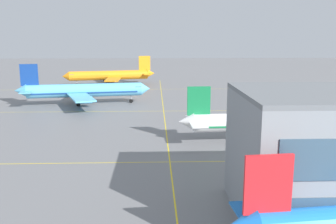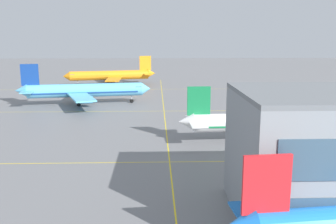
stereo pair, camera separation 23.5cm
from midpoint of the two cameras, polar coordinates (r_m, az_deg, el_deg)
The scene contains 4 objects.
airliner_second_row at distance 73.96m, azimuth 14.60°, elevation -1.50°, with size 33.88×29.21×10.54m.
airliner_third_row at distance 111.33m, azimuth -12.42°, elevation 3.16°, with size 37.90×32.36×11.79m.
airliner_far_left_stand at distance 152.26m, azimuth -8.51°, elevation 5.45°, with size 36.05×30.63×11.26m.
taxiway_markings at distance 80.19m, azimuth -0.20°, elevation -2.74°, with size 151.99×178.31×0.01m.
Camera 2 is at (-2.10, -18.86, 19.93)m, focal length 40.68 mm.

